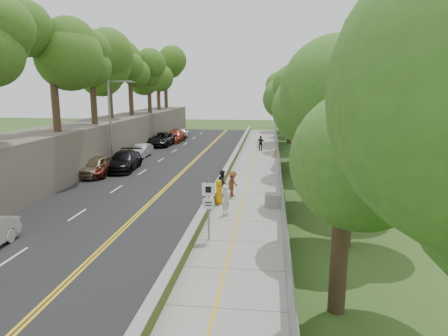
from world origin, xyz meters
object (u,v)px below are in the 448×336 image
(signpost, at_px, (209,202))
(construction_barrel, at_px, (274,153))
(painter_0, at_px, (219,192))
(person_far, at_px, (261,143))
(concrete_block, at_px, (275,200))
(car_2, at_px, (98,166))
(streetlight, at_px, (113,117))

(signpost, xyz_separation_m, construction_barrel, (3.25, 24.16, -1.51))
(painter_0, relative_size, person_far, 0.89)
(signpost, bearing_deg, construction_barrel, 82.34)
(concrete_block, relative_size, painter_0, 0.77)
(concrete_block, distance_m, car_2, 16.71)
(painter_0, bearing_deg, person_far, -5.14)
(painter_0, bearing_deg, streetlight, 46.10)
(concrete_block, height_order, painter_0, painter_0)
(concrete_block, bearing_deg, streetlight, 143.31)
(person_far, bearing_deg, construction_barrel, 132.00)
(streetlight, xyz_separation_m, concrete_block, (14.76, -11.00, -4.19))
(concrete_block, distance_m, person_far, 22.38)
(signpost, xyz_separation_m, concrete_block, (3.25, 6.02, -1.51))
(signpost, distance_m, construction_barrel, 24.42)
(construction_barrel, bearing_deg, concrete_block, -90.00)
(car_2, bearing_deg, signpost, -52.28)
(car_2, xyz_separation_m, person_far, (13.40, 14.76, 0.16))
(construction_barrel, height_order, person_far, person_far)
(signpost, relative_size, painter_0, 1.98)
(signpost, relative_size, person_far, 1.77)
(painter_0, bearing_deg, car_2, 57.02)
(car_2, bearing_deg, construction_barrel, 32.46)
(signpost, xyz_separation_m, person_far, (1.75, 28.34, -1.04))
(streetlight, relative_size, construction_barrel, 9.82)
(construction_barrel, distance_m, car_2, 18.28)
(signpost, relative_size, concrete_block, 2.56)
(streetlight, relative_size, car_2, 1.53)
(painter_0, bearing_deg, construction_barrel, -11.02)
(construction_barrel, relative_size, car_2, 0.16)
(concrete_block, height_order, person_far, person_far)
(car_2, distance_m, person_far, 19.94)
(streetlight, bearing_deg, painter_0, -44.04)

